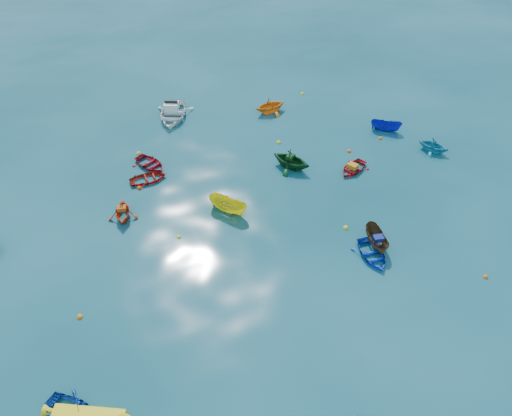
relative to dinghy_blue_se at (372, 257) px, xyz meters
name	(u,v)px	position (x,y,z in m)	size (l,w,h in m)	color
ground	(289,260)	(-4.88, 1.85, 0.00)	(160.00, 160.00, 0.00)	#093B42
sampan_brown_mid	(376,244)	(0.86, 0.80, 0.00)	(1.04, 2.76, 1.07)	#4E361C
dinghy_blue_se	(372,257)	(0.00, 0.00, 0.00)	(2.08, 2.91, 0.60)	blue
dinghy_orange_w	(124,217)	(-13.35, 10.13, 0.00)	(2.10, 2.43, 1.28)	red
sampan_yellow_mid	(228,211)	(-6.57, 7.77, 0.00)	(1.14, 3.03, 1.17)	yellow
dinghy_cyan_se	(432,151)	(11.18, 7.83, 0.00)	(2.12, 2.46, 1.30)	teal
dinghy_red_nw	(149,180)	(-10.69, 13.48, 0.00)	(1.97, 2.75, 0.57)	#A9180E
dinghy_green_n	(291,167)	(-0.25, 10.55, 0.00)	(2.68, 3.11, 1.64)	#0F411B
dinghy_red_ne	(353,170)	(3.90, 8.24, 0.00)	(1.93, 2.69, 0.56)	red
sampan_blue_far	(385,130)	(9.60, 11.99, 0.00)	(0.98, 2.59, 1.00)	#0D16AD
dinghy_red_far	(150,166)	(-10.08, 15.22, 0.00)	(2.07, 2.90, 0.60)	#A50D1B
dinghy_orange_far	(270,112)	(2.00, 18.85, 0.00)	(2.49, 2.89, 1.52)	orange
kayak_yellow	(90,416)	(-18.05, -3.14, 0.00)	(0.62, 4.13, 0.42)	yellow
motorboat_white	(173,117)	(-6.28, 21.57, 0.00)	(3.33, 4.65, 1.57)	white
tarp_blue_a	(378,238)	(0.83, 0.66, 0.69)	(0.63, 0.48, 0.30)	navy
tarp_orange_a	(122,208)	(-13.34, 10.18, 0.78)	(0.58, 0.44, 0.28)	#C25013
tarp_green_b	(290,157)	(-0.30, 10.63, 0.96)	(0.59, 0.45, 0.29)	#0F3F13
tarp_orange_b	(353,166)	(3.81, 8.20, 0.46)	(0.73, 0.55, 0.35)	orange
buoy_or_a	(80,317)	(-17.50, 2.85, 0.00)	(0.35, 0.35, 0.35)	orange
buoy_ye_a	(346,228)	(-0.06, 2.92, 0.00)	(0.35, 0.35, 0.35)	yellow
buoy_or_b	(485,277)	(5.27, -4.27, 0.00)	(0.30, 0.30, 0.30)	#F25C0D
buoy_ye_b	(179,237)	(-10.50, 6.70, 0.00)	(0.29, 0.29, 0.29)	yellow
buoy_or_c	(139,188)	(-11.56, 12.86, 0.00)	(0.34, 0.34, 0.34)	#D2490B
buoy_ye_c	(279,143)	(0.44, 14.02, 0.00)	(0.37, 0.37, 0.37)	yellow
buoy_or_d	(380,139)	(8.41, 11.04, 0.00)	(0.35, 0.35, 0.35)	#D85E0B
buoy_ye_d	(139,154)	(-10.50, 17.24, 0.00)	(0.37, 0.37, 0.37)	yellow
buoy_or_e	(349,152)	(5.03, 10.51, 0.00)	(0.36, 0.36, 0.36)	#E3550C
buoy_ye_e	(302,94)	(6.24, 20.60, 0.00)	(0.34, 0.34, 0.34)	yellow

